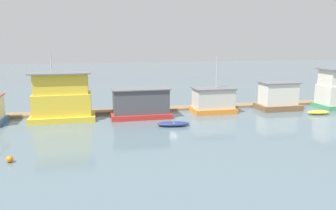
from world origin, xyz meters
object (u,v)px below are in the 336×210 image
(houseboat_yellow, at_px, (62,99))
(mooring_post_far_left, at_px, (137,104))
(houseboat_brown, at_px, (278,97))
(houseboat_orange, at_px, (213,101))
(mooring_post_centre, at_px, (77,107))
(dinghy_yellow, at_px, (318,112))
(buoy_orange, at_px, (10,159))
(dinghy_navy, at_px, (173,124))
(houseboat_red, at_px, (141,103))

(houseboat_yellow, xyz_separation_m, mooring_post_far_left, (8.33, 1.59, -1.27))
(houseboat_brown, bearing_deg, houseboat_orange, 179.52)
(houseboat_orange, distance_m, mooring_post_centre, 16.04)
(dinghy_yellow, distance_m, buoy_orange, 33.00)
(dinghy_navy, xyz_separation_m, dinghy_yellow, (18.02, 1.65, 0.00))
(houseboat_orange, xyz_separation_m, mooring_post_far_left, (-9.06, 1.47, -0.36))
(mooring_post_centre, xyz_separation_m, buoy_orange, (-4.01, -14.20, -0.81))
(houseboat_brown, distance_m, buoy_orange, 31.30)
(houseboat_brown, bearing_deg, mooring_post_centre, 176.41)
(houseboat_red, height_order, buoy_orange, houseboat_red)
(houseboat_orange, xyz_separation_m, mooring_post_centre, (-15.97, 1.47, -0.40))
(houseboat_orange, xyz_separation_m, buoy_orange, (-19.98, -12.73, -1.22))
(dinghy_yellow, relative_size, mooring_post_centre, 1.33)
(mooring_post_centre, distance_m, buoy_orange, 14.77)
(dinghy_navy, bearing_deg, houseboat_yellow, 154.66)
(houseboat_orange, bearing_deg, dinghy_navy, -139.18)
(houseboat_brown, bearing_deg, houseboat_red, -178.16)
(houseboat_brown, height_order, mooring_post_centre, houseboat_brown)
(dinghy_navy, height_order, mooring_post_far_left, mooring_post_far_left)
(houseboat_yellow, distance_m, houseboat_red, 8.54)
(houseboat_red, bearing_deg, houseboat_orange, 4.08)
(houseboat_yellow, height_order, mooring_post_far_left, houseboat_yellow)
(houseboat_red, distance_m, buoy_orange, 16.46)
(dinghy_navy, bearing_deg, dinghy_yellow, 5.24)
(houseboat_orange, bearing_deg, dinghy_yellow, -17.64)
(houseboat_orange, relative_size, mooring_post_centre, 3.24)
(houseboat_brown, xyz_separation_m, buoy_orange, (-28.60, -12.65, -1.36))
(houseboat_brown, relative_size, mooring_post_far_left, 2.35)
(houseboat_orange, distance_m, mooring_post_far_left, 9.19)
(houseboat_red, distance_m, houseboat_brown, 17.52)
(houseboat_yellow, bearing_deg, buoy_orange, -101.61)
(dinghy_yellow, height_order, mooring_post_centre, mooring_post_centre)
(houseboat_brown, bearing_deg, dinghy_navy, -160.28)
(mooring_post_centre, height_order, buoy_orange, mooring_post_centre)
(mooring_post_far_left, xyz_separation_m, mooring_post_centre, (-6.91, 0.00, -0.04))
(dinghy_yellow, bearing_deg, houseboat_brown, 130.73)
(mooring_post_centre, bearing_deg, dinghy_yellow, -10.65)
(houseboat_brown, xyz_separation_m, dinghy_navy, (-14.86, -5.33, -1.35))
(mooring_post_far_left, bearing_deg, houseboat_brown, -4.99)
(dinghy_yellow, xyz_separation_m, buoy_orange, (-31.76, -8.98, -0.01))
(houseboat_yellow, bearing_deg, dinghy_navy, -25.34)
(buoy_orange, bearing_deg, mooring_post_centre, 74.21)
(houseboat_orange, bearing_deg, buoy_orange, -147.51)
(mooring_post_far_left, bearing_deg, houseboat_yellow, -169.21)
(dinghy_yellow, bearing_deg, dinghy_navy, -174.76)
(houseboat_orange, height_order, houseboat_brown, houseboat_orange)
(houseboat_red, xyz_separation_m, dinghy_yellow, (20.68, -3.11, -1.36))
(houseboat_yellow, xyz_separation_m, houseboat_brown, (26.01, 0.05, -0.77))
(houseboat_yellow, height_order, houseboat_brown, houseboat_yellow)
(houseboat_yellow, bearing_deg, houseboat_red, -3.49)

